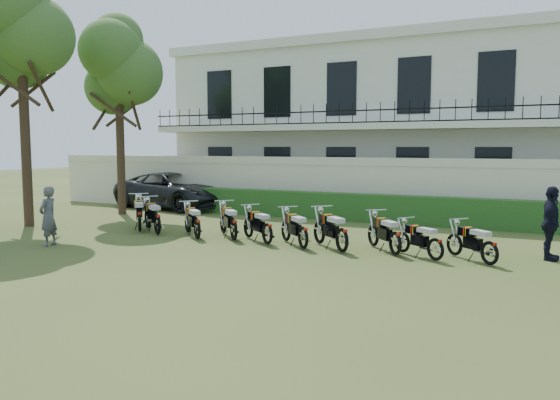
{
  "coord_description": "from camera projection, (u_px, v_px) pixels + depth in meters",
  "views": [
    {
      "loc": [
        6.39,
        -11.77,
        2.72
      ],
      "look_at": [
        -0.27,
        1.72,
        1.24
      ],
      "focal_mm": 35.0,
      "sensor_mm": 36.0,
      "label": 1
    }
  ],
  "objects": [
    {
      "name": "motorcycle_0",
      "position": [
        140.0,
        216.0,
        17.21
      ],
      "size": [
        1.44,
        1.61,
        1.12
      ],
      "rotation": [
        0.0,
        0.0,
        0.72
      ],
      "color": "black",
      "rests_on": "ground"
    },
    {
      "name": "tree_west_near",
      "position": [
        119.0,
        65.0,
        21.41
      ],
      "size": [
        3.4,
        3.2,
        7.9
      ],
      "color": "#473323",
      "rests_on": "ground"
    },
    {
      "name": "motorcycle_5",
      "position": [
        303.0,
        232.0,
        14.33
      ],
      "size": [
        1.42,
        1.36,
        1.02
      ],
      "rotation": [
        0.0,
        0.0,
        0.81
      ],
      "color": "black",
      "rests_on": "ground"
    },
    {
      "name": "hedge",
      "position": [
        380.0,
        209.0,
        19.52
      ],
      "size": [
        18.0,
        0.6,
        1.0
      ],
      "primitive_type": "cube",
      "color": "#1E4619",
      "rests_on": "ground"
    },
    {
      "name": "motorcycle_9",
      "position": [
        490.0,
        247.0,
        12.39
      ],
      "size": [
        1.36,
        1.22,
        0.95
      ],
      "rotation": [
        0.0,
        0.0,
        0.85
      ],
      "color": "black",
      "rests_on": "ground"
    },
    {
      "name": "motorcycle_4",
      "position": [
        267.0,
        228.0,
        15.01
      ],
      "size": [
        1.55,
        1.17,
        1.01
      ],
      "rotation": [
        0.0,
        0.0,
        0.94
      ],
      "color": "black",
      "rests_on": "ground"
    },
    {
      "name": "motorcycle_8",
      "position": [
        436.0,
        244.0,
        12.88
      ],
      "size": [
        1.44,
        1.04,
        0.93
      ],
      "rotation": [
        0.0,
        0.0,
        0.96
      ],
      "color": "black",
      "rests_on": "ground"
    },
    {
      "name": "suv",
      "position": [
        174.0,
        190.0,
        23.99
      ],
      "size": [
        6.0,
        3.5,
        1.57
      ],
      "primitive_type": "imported",
      "rotation": [
        0.0,
        0.0,
        1.41
      ],
      "color": "black",
      "rests_on": "ground"
    },
    {
      "name": "tree_west_mid",
      "position": [
        21.0,
        26.0,
        17.99
      ],
      "size": [
        3.4,
        3.2,
        8.82
      ],
      "color": "#473323",
      "rests_on": "ground"
    },
    {
      "name": "officer_5",
      "position": [
        551.0,
        223.0,
        13.01
      ],
      "size": [
        0.58,
        1.09,
        1.78
      ],
      "primitive_type": "imported",
      "rotation": [
        0.0,
        0.0,
        1.43
      ],
      "color": "black",
      "rests_on": "ground"
    },
    {
      "name": "building",
      "position": [
        400.0,
        125.0,
        25.68
      ],
      "size": [
        20.4,
        9.6,
        7.4
      ],
      "color": "silver",
      "rests_on": "ground"
    },
    {
      "name": "perimeter_wall",
      "position": [
        360.0,
        187.0,
        20.61
      ],
      "size": [
        30.0,
        0.35,
        2.3
      ],
      "color": "beige",
      "rests_on": "ground"
    },
    {
      "name": "motorcycle_7",
      "position": [
        395.0,
        237.0,
        13.49
      ],
      "size": [
        1.3,
        1.47,
        1.02
      ],
      "rotation": [
        0.0,
        0.0,
        0.72
      ],
      "color": "black",
      "rests_on": "ground"
    },
    {
      "name": "ground",
      "position": [
        259.0,
        256.0,
        13.58
      ],
      "size": [
        100.0,
        100.0,
        0.0
      ],
      "primitive_type": "plane",
      "color": "#33471C",
      "rests_on": "ground"
    },
    {
      "name": "motorcycle_1",
      "position": [
        157.0,
        219.0,
        16.67
      ],
      "size": [
        1.64,
        1.3,
        1.09
      ],
      "rotation": [
        0.0,
        0.0,
        0.91
      ],
      "color": "black",
      "rests_on": "ground"
    },
    {
      "name": "inspector",
      "position": [
        48.0,
        216.0,
        14.85
      ],
      "size": [
        0.51,
        0.66,
        1.63
      ],
      "primitive_type": "imported",
      "rotation": [
        0.0,
        0.0,
        -1.36
      ],
      "color": "#5C5C61",
      "rests_on": "ground"
    },
    {
      "name": "motorcycle_6",
      "position": [
        342.0,
        234.0,
        13.85
      ],
      "size": [
        1.52,
        1.42,
        1.08
      ],
      "rotation": [
        0.0,
        0.0,
        0.83
      ],
      "color": "black",
      "rests_on": "ground"
    },
    {
      "name": "motorcycle_3",
      "position": [
        234.0,
        224.0,
        15.63
      ],
      "size": [
        1.44,
        1.43,
        1.06
      ],
      "rotation": [
        0.0,
        0.0,
        0.79
      ],
      "color": "black",
      "rests_on": "ground"
    },
    {
      "name": "motorcycle_2",
      "position": [
        197.0,
        224.0,
        15.87
      ],
      "size": [
        1.46,
        1.32,
        1.02
      ],
      "rotation": [
        0.0,
        0.0,
        0.84
      ],
      "color": "black",
      "rests_on": "ground"
    }
  ]
}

